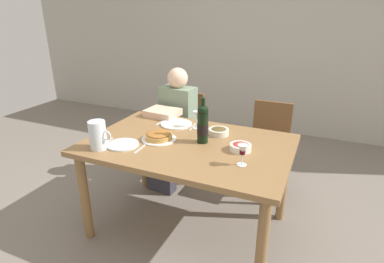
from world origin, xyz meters
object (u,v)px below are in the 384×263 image
dining_table (188,154)px  wine_bottle (203,124)px  water_pitcher (98,137)px  wine_glass_right_diner (242,151)px  olive_bowl (219,131)px  dinner_plate_right_setting (176,124)px  chair_left (184,129)px  chair_right (268,142)px  dinner_plate_left_setting (123,145)px  wine_glass_left_diner (197,116)px  salad_bowl (240,147)px  diner_left (172,125)px  baked_tart (159,136)px

dining_table → wine_bottle: (0.09, 0.05, 0.24)m
water_pitcher → wine_glass_right_diner: bearing=9.2°
dining_table → olive_bowl: (0.15, 0.24, 0.12)m
dinner_plate_right_setting → chair_left: (-0.19, 0.56, -0.27)m
chair_right → dinner_plate_left_setting: bearing=51.7°
wine_glass_left_diner → dinner_plate_left_setting: size_ratio=0.64×
dinner_plate_right_setting → dining_table: bearing=-50.9°
olive_bowl → wine_glass_right_diner: (0.31, -0.43, 0.07)m
salad_bowl → dining_table: bearing=-177.2°
dining_table → wine_glass_left_diner: 0.36m
dining_table → wine_bottle: 0.26m
water_pitcher → wine_glass_right_diner: 1.01m
dining_table → diner_left: bearing=125.9°
chair_right → wine_bottle: bearing=66.1°
baked_tart → salad_bowl: baked_tart is taller
baked_tart → diner_left: (-0.23, 0.67, -0.17)m
baked_tart → wine_glass_left_diner: size_ratio=1.78×
dinner_plate_right_setting → chair_left: 0.65m
water_pitcher → dinner_plate_right_setting: size_ratio=0.77×
dinner_plate_right_setting → chair_right: (0.70, 0.56, -0.27)m
olive_bowl → wine_glass_left_diner: wine_glass_left_diner is taller
wine_bottle → dinner_plate_right_setting: (-0.34, 0.26, -0.14)m
water_pitcher → dinner_plate_left_setting: size_ratio=0.89×
salad_bowl → chair_left: chair_left is taller
salad_bowl → dinner_plate_left_setting: 0.85m
olive_bowl → wine_glass_left_diner: 0.23m
water_pitcher → salad_bowl: bearing=21.7°
salad_bowl → dinner_plate_right_setting: 0.70m
wine_bottle → dinner_plate_right_setting: wine_bottle is taller
wine_glass_left_diner → diner_left: 0.58m
olive_bowl → dinner_plate_right_setting: 0.41m
water_pitcher → dinner_plate_right_setting: water_pitcher is taller
wine_glass_right_diner → diner_left: size_ratio=0.12×
wine_bottle → chair_right: wine_bottle is taller
baked_tart → dinner_plate_left_setting: (-0.19, -0.20, -0.02)m
salad_bowl → dinner_plate_left_setting: (-0.81, -0.26, -0.02)m
diner_left → wine_glass_left_diner: bearing=144.9°
baked_tart → wine_glass_left_diner: wine_glass_left_diner is taller
dining_table → dinner_plate_left_setting: (-0.41, -0.24, 0.10)m
wine_bottle → baked_tart: 0.35m
salad_bowl → diner_left: size_ratio=0.13×
salad_bowl → wine_glass_right_diner: bearing=-72.2°
chair_right → water_pitcher: bearing=50.7°
baked_tart → olive_bowl: 0.47m
dining_table → chair_left: size_ratio=1.72×
olive_bowl → baked_tart: bearing=-143.2°
diner_left → dinner_plate_left_setting: bearing=97.7°
dinner_plate_right_setting → salad_bowl: bearing=-24.1°
olive_bowl → chair_left: (-0.60, 0.63, -0.29)m
baked_tart → olive_bowl: bearing=36.8°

